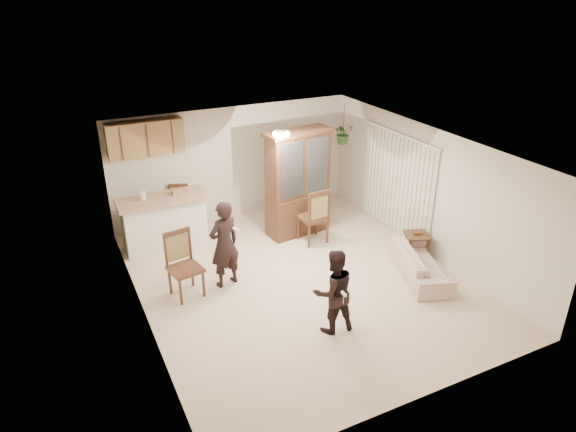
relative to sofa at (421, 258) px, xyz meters
name	(u,v)px	position (x,y,z in m)	size (l,w,h in m)	color
floor	(300,280)	(-2.06, 0.81, -0.37)	(6.50, 6.50, 0.00)	#C2AB92
ceiling	(302,148)	(-2.06, 0.81, 2.13)	(5.50, 6.50, 0.02)	silver
wall_back	(234,162)	(-2.06, 4.06, 0.88)	(5.50, 0.02, 2.50)	beige
wall_front	(426,321)	(-2.06, -2.44, 0.88)	(5.50, 0.02, 2.50)	beige
wall_left	(139,252)	(-4.81, 0.81, 0.88)	(0.02, 6.50, 2.50)	beige
wall_right	(427,191)	(0.69, 0.81, 0.88)	(0.02, 6.50, 2.50)	beige
breakfast_bar	(165,224)	(-3.91, 3.16, 0.13)	(1.60, 0.55, 1.00)	silver
bar_top	(162,199)	(-3.91, 3.16, 0.68)	(1.75, 0.70, 0.08)	#A38062
upper_cabinets	(145,138)	(-3.96, 3.88, 1.73)	(1.50, 0.34, 0.70)	brown
vertical_blinds	(396,184)	(0.65, 1.71, 0.73)	(0.06, 2.30, 2.10)	beige
ceiling_fixture	(281,134)	(-1.86, 2.01, 2.03)	(0.36, 0.36, 0.20)	beige
hanging_plant	(343,133)	(0.24, 3.21, 1.48)	(0.43, 0.37, 0.48)	#285622
plant_cord	(344,119)	(0.24, 3.21, 1.81)	(0.01, 0.01, 0.65)	black
sofa	(421,258)	(0.00, 0.00, 0.00)	(1.87, 0.73, 0.73)	beige
adult	(224,239)	(-3.30, 1.29, 0.53)	(0.66, 0.43, 1.80)	black
child	(333,292)	(-2.27, -0.67, 0.31)	(0.66, 0.51, 1.35)	black
china_hutch	(298,184)	(-1.21, 2.58, 0.74)	(1.48, 0.71, 2.24)	#372514
side_table	(416,245)	(0.37, 0.59, -0.11)	(0.58, 0.58, 0.55)	#372514
chair_bar	(186,279)	(-4.03, 1.25, -0.04)	(0.60, 0.60, 1.16)	#372514
chair_hutch_left	(180,219)	(-3.46, 3.73, -0.08)	(0.58, 0.58, 1.02)	#372514
chair_hutch_right	(313,226)	(-1.12, 2.07, -0.03)	(0.55, 0.55, 1.19)	#372514
controller_adult	(236,229)	(-3.21, 0.93, 0.86)	(0.04, 0.14, 0.04)	white
controller_child	(344,294)	(-2.30, -0.99, 0.48)	(0.04, 0.12, 0.04)	white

